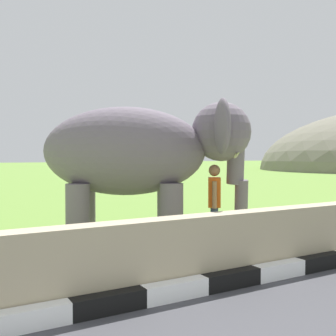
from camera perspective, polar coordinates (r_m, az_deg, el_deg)
The scene contains 4 objects.
striped_curb at distance 4.84m, azimuth -13.66°, elevation -19.03°, with size 16.20×0.20×0.24m.
barrier_parapet at distance 6.03m, azimuth 7.86°, elevation -11.03°, with size 28.00×0.36×1.00m, color tan.
elephant at distance 7.83m, azimuth -3.33°, elevation 2.07°, with size 4.01×3.30×2.88m.
person_handler at distance 8.08m, azimuth 6.55°, elevation -4.70°, with size 0.43×0.56×1.66m.
Camera 1 is at (-1.60, -0.64, 1.83)m, focal length 43.20 mm.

